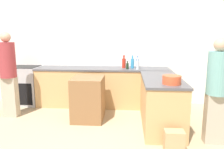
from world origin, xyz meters
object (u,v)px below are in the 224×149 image
(person_at_peninsula, at_px, (217,88))
(paper_bag, at_px, (174,142))
(water_bottle_blue, at_px, (138,63))
(person_by_range, at_px, (8,72))
(island_table, at_px, (88,98))
(dish_soap_bottle, at_px, (132,63))
(wine_bottle_dark, at_px, (127,66))
(range_oven, at_px, (25,85))
(hot_sauce_bottle, at_px, (124,63))
(vinegar_bottle_clear, at_px, (138,65))
(mixing_bowl, at_px, (172,80))

(person_at_peninsula, bearing_deg, paper_bag, -152.67)
(water_bottle_blue, xyz_separation_m, person_by_range, (-2.65, -1.02, -0.07))
(island_table, bearing_deg, dish_soap_bottle, 45.32)
(island_table, distance_m, dish_soap_bottle, 1.40)
(wine_bottle_dark, bearing_deg, range_oven, 176.64)
(range_oven, relative_size, hot_sauce_bottle, 3.14)
(range_oven, bearing_deg, island_table, -27.08)
(vinegar_bottle_clear, xyz_separation_m, paper_bag, (0.47, -1.89, -0.86))
(island_table, bearing_deg, water_bottle_blue, 45.60)
(mixing_bowl, distance_m, person_at_peninsula, 0.68)
(range_oven, xyz_separation_m, water_bottle_blue, (2.75, 0.15, 0.56))
(mixing_bowl, xyz_separation_m, wine_bottle_dark, (-0.71, 1.47, 0.00))
(person_by_range, relative_size, paper_bag, 5.30)
(vinegar_bottle_clear, bearing_deg, wine_bottle_dark, 174.40)
(mixing_bowl, bearing_deg, wine_bottle_dark, 115.80)
(island_table, xyz_separation_m, hot_sauce_bottle, (0.69, 0.94, 0.61))
(island_table, relative_size, paper_bag, 2.61)
(wine_bottle_dark, distance_m, vinegar_bottle_clear, 0.24)
(water_bottle_blue, xyz_separation_m, dish_soap_bottle, (-0.12, -0.14, 0.01))
(island_table, distance_m, wine_bottle_dark, 1.21)
(paper_bag, bearing_deg, dish_soap_bottle, 105.79)
(water_bottle_blue, distance_m, dish_soap_bottle, 0.19)
(hot_sauce_bottle, relative_size, wine_bottle_dark, 1.61)
(mixing_bowl, height_order, water_bottle_blue, water_bottle_blue)
(person_by_range, bearing_deg, person_at_peninsula, -12.57)
(paper_bag, bearing_deg, mixing_bowl, 88.66)
(water_bottle_blue, bearing_deg, person_by_range, -159.02)
(hot_sauce_bottle, distance_m, vinegar_bottle_clear, 0.39)
(person_by_range, xyz_separation_m, paper_bag, (3.11, -1.19, -0.79))
(mixing_bowl, relative_size, dish_soap_bottle, 0.98)
(island_table, xyz_separation_m, paper_bag, (1.47, -1.18, -0.26))
(range_oven, bearing_deg, vinegar_bottle_clear, -3.55)
(mixing_bowl, relative_size, person_at_peninsula, 0.18)
(person_by_range, height_order, person_at_peninsula, person_by_range)
(hot_sauce_bottle, bearing_deg, island_table, -126.15)
(island_table, height_order, mixing_bowl, mixing_bowl)
(dish_soap_bottle, height_order, paper_bag, dish_soap_bottle)
(person_at_peninsula, bearing_deg, range_oven, 156.20)
(range_oven, height_order, person_at_peninsula, person_at_peninsula)
(range_oven, relative_size, person_at_peninsula, 0.57)
(island_table, relative_size, person_at_peninsula, 0.52)
(person_at_peninsula, xyz_separation_m, paper_bag, (-0.68, -0.35, -0.73))
(water_bottle_blue, distance_m, paper_bag, 2.41)
(hot_sauce_bottle, bearing_deg, person_by_range, -158.34)
(mixing_bowl, relative_size, vinegar_bottle_clear, 1.06)
(person_by_range, distance_m, person_at_peninsula, 3.88)
(mixing_bowl, height_order, vinegar_bottle_clear, vinegar_bottle_clear)
(water_bottle_blue, bearing_deg, vinegar_bottle_clear, -91.52)
(wine_bottle_dark, xyz_separation_m, dish_soap_bottle, (0.12, 0.16, 0.04))
(hot_sauce_bottle, distance_m, dish_soap_bottle, 0.20)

